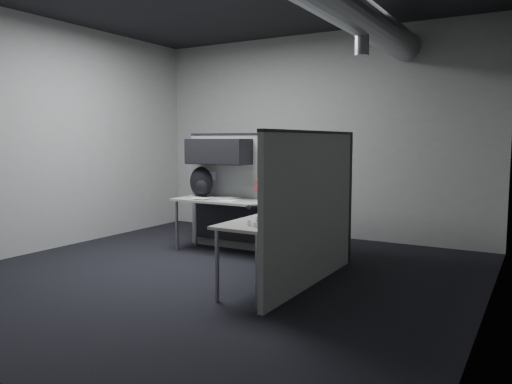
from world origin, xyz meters
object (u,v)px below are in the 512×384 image
Objects in this scene: keyboard at (267,206)px; backpack at (201,182)px; monitor at (307,184)px; phone at (272,214)px; desk at (257,215)px.

backpack reaches higher than keyboard.
phone is (0.07, -1.04, -0.23)m from monitor.
desk is 8.13× the size of phone.
monitor is at bearing 85.78° from phone.
monitor reaches higher than desk.
monitor is at bearing 22.16° from desk.
monitor is 0.57m from keyboard.
backpack is at bearing 162.35° from desk.
phone reaches higher than keyboard.
desk is at bearing 120.13° from phone.
backpack is (-1.11, 0.35, 0.33)m from desk.
backpack is (-1.33, 0.51, 0.19)m from keyboard.
phone is (0.42, -0.65, 0.02)m from keyboard.
desk is 1.21m from backpack.
keyboard is at bearing 114.55° from phone.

